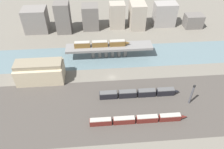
{
  "coord_description": "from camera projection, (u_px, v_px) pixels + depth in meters",
  "views": [
    {
      "loc": [
        -7.7,
        -97.77,
        87.53
      ],
      "look_at": [
        0.0,
        -1.36,
        3.38
      ],
      "focal_mm": 35.0,
      "sensor_mm": 36.0,
      "label": 1
    }
  ],
  "objects": [
    {
      "name": "ground_plane",
      "position": [
        112.0,
        77.0,
        131.44
      ],
      "size": [
        400.0,
        400.0,
        0.0
      ],
      "primitive_type": "plane",
      "color": "#666056"
    },
    {
      "name": "city_block_left",
      "position": [
        63.0,
        18.0,
        165.07
      ],
      "size": [
        11.01,
        11.48,
        23.51
      ],
      "primitive_type": "cube",
      "color": "#605B56",
      "rests_on": "ground"
    },
    {
      "name": "city_block_low",
      "position": [
        193.0,
        21.0,
        174.76
      ],
      "size": [
        13.99,
        9.76,
        10.53
      ],
      "primitive_type": "cube",
      "color": "#605B56",
      "rests_on": "ground"
    },
    {
      "name": "river_water",
      "position": [
        109.0,
        56.0,
        147.44
      ],
      "size": [
        320.0,
        25.88,
        0.01
      ],
      "primitive_type": "cube",
      "color": "slate",
      "rests_on": "ground"
    },
    {
      "name": "train_yard_mid",
      "position": [
        139.0,
        93.0,
        118.59
      ],
      "size": [
        44.3,
        3.11,
        4.09
      ],
      "color": "black",
      "rests_on": "ground"
    },
    {
      "name": "city_block_far_left",
      "position": [
        36.0,
        20.0,
        167.64
      ],
      "size": [
        17.69,
        13.91,
        18.35
      ],
      "primitive_type": "cube",
      "color": "slate",
      "rests_on": "ground"
    },
    {
      "name": "bridge",
      "position": [
        109.0,
        48.0,
        142.96
      ],
      "size": [
        56.42,
        9.59,
        8.46
      ],
      "color": "slate",
      "rests_on": "ground"
    },
    {
      "name": "warehouse_building",
      "position": [
        40.0,
        72.0,
        125.93
      ],
      "size": [
        26.85,
        12.55,
        12.94
      ],
      "color": "tan",
      "rests_on": "ground"
    },
    {
      "name": "railbed_yard",
      "position": [
        115.0,
        108.0,
        113.39
      ],
      "size": [
        280.0,
        42.0,
        0.01
      ],
      "primitive_type": "cube",
      "color": "#423D38",
      "rests_on": "ground"
    },
    {
      "name": "city_block_tall",
      "position": [
        165.0,
        14.0,
        174.54
      ],
      "size": [
        17.18,
        10.77,
        18.64
      ],
      "primitive_type": "cube",
      "color": "gray",
      "rests_on": "ground"
    },
    {
      "name": "city_block_center",
      "position": [
        90.0,
        17.0,
        170.52
      ],
      "size": [
        12.56,
        12.24,
        19.06
      ],
      "primitive_type": "cube",
      "color": "#605B56",
      "rests_on": "ground"
    },
    {
      "name": "signal_tower",
      "position": [
        191.0,
        95.0,
        111.8
      ],
      "size": [
        1.0,
        1.0,
        12.97
      ],
      "color": "#4C4C51",
      "rests_on": "ground"
    },
    {
      "name": "city_block_far_right",
      "position": [
        137.0,
        15.0,
        171.33
      ],
      "size": [
        11.62,
        15.42,
        20.34
      ],
      "primitive_type": "cube",
      "color": "gray",
      "rests_on": "ground"
    },
    {
      "name": "city_block_right",
      "position": [
        117.0,
        15.0,
        171.59
      ],
      "size": [
        11.86,
        9.76,
        19.95
      ],
      "primitive_type": "cube",
      "color": "gray",
      "rests_on": "ground"
    },
    {
      "name": "train_on_bridge",
      "position": [
        102.0,
        44.0,
        140.37
      ],
      "size": [
        36.22,
        2.95,
        3.84
      ],
      "color": "brown",
      "rests_on": "bridge"
    },
    {
      "name": "train_yard_near",
      "position": [
        138.0,
        119.0,
        105.58
      ],
      "size": [
        48.01,
        2.61,
        3.7
      ],
      "color": "#5B1E19",
      "rests_on": "ground"
    }
  ]
}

